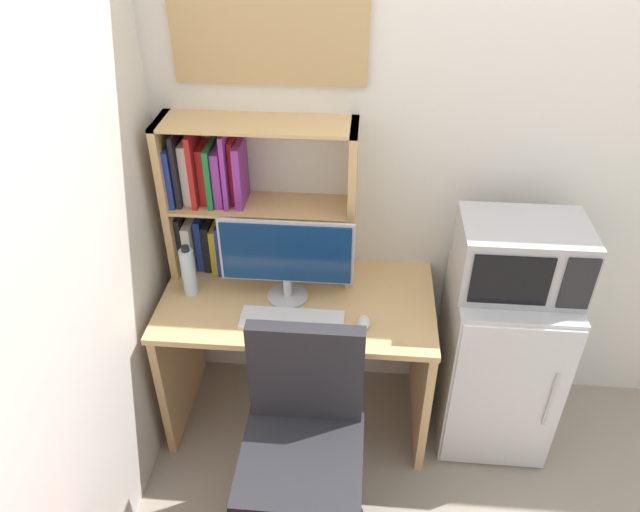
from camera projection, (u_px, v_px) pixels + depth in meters
wall_back at (635, 157)px, 2.44m from camera, size 6.40×0.04×2.60m
desk at (299, 338)px, 2.72m from camera, size 1.18×0.63×0.74m
hutch_bookshelf at (230, 196)px, 2.57m from camera, size 0.81×0.23×0.71m
monitor at (286, 257)px, 2.47m from camera, size 0.56×0.18×0.38m
keyboard at (292, 320)px, 2.46m from camera, size 0.43×0.13×0.02m
computer_mouse at (364, 322)px, 2.43m from camera, size 0.05×0.08×0.03m
water_bottle at (189, 271)px, 2.56m from camera, size 0.06×0.06×0.24m
mini_fridge at (497, 360)px, 2.71m from camera, size 0.48×0.52×0.85m
microwave at (521, 256)px, 2.39m from camera, size 0.50×0.35×0.29m
desk_chair at (303, 457)px, 2.31m from camera, size 0.52×0.52×0.94m
wall_corkboard at (269, 31)px, 2.25m from camera, size 0.76×0.02×0.40m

